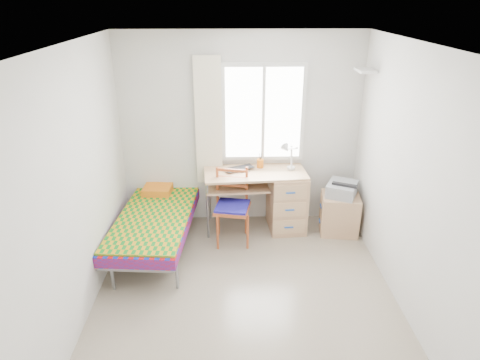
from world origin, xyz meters
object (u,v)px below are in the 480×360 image
(chair, at_px, (233,202))
(cabinet, at_px, (339,214))
(bed, at_px, (156,218))
(printer, at_px, (342,189))
(desk, at_px, (281,198))

(chair, bearing_deg, cabinet, 17.26)
(cabinet, bearing_deg, bed, -165.88)
(bed, relative_size, printer, 3.70)
(desk, distance_m, chair, 0.73)
(printer, bearing_deg, desk, -162.75)
(desk, bearing_deg, cabinet, -14.70)
(bed, height_order, desk, desk)
(bed, bearing_deg, chair, 11.67)
(bed, relative_size, desk, 1.41)
(bed, bearing_deg, cabinet, 11.18)
(cabinet, xyz_separation_m, printer, (0.01, 0.03, 0.36))
(bed, xyz_separation_m, printer, (2.43, 0.30, 0.23))
(cabinet, relative_size, printer, 1.05)
(bed, relative_size, chair, 1.99)
(desk, height_order, printer, desk)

